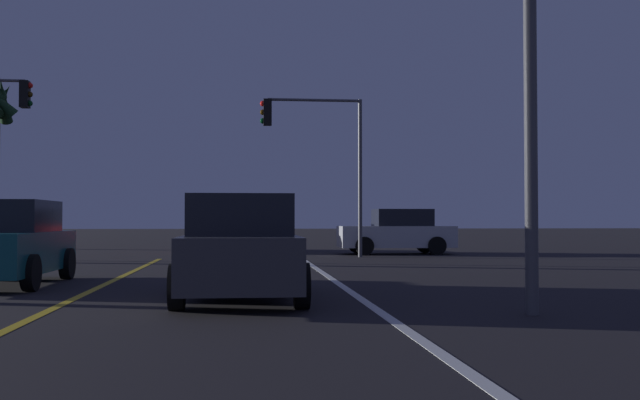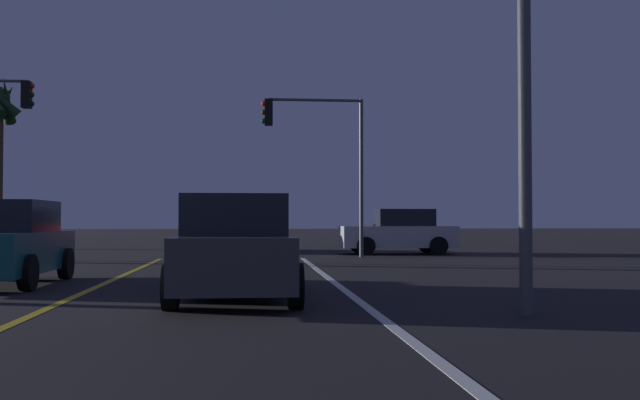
{
  "view_description": "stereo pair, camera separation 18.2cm",
  "coord_description": "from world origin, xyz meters",
  "px_view_note": "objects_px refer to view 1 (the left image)",
  "views": [
    {
      "loc": [
        2.8,
        -0.25,
        1.31
      ],
      "look_at": [
        4.94,
        20.18,
        1.87
      ],
      "focal_mm": 40.37,
      "sensor_mm": 36.0,
      "label": 1
    },
    {
      "loc": [
        2.98,
        -0.25,
        1.31
      ],
      "look_at": [
        4.94,
        20.18,
        1.87
      ],
      "focal_mm": 40.37,
      "sensor_mm": 36.0,
      "label": 2
    }
  ],
  "objects_px": {
    "car_ahead_far": "(249,231)",
    "traffic_light_near_right": "(312,139)",
    "car_oncoming": "(5,244)",
    "car_lead_same_lane": "(240,249)",
    "car_crossing_side": "(397,232)"
  },
  "relations": [
    {
      "from": "car_oncoming",
      "to": "car_ahead_far",
      "type": "height_order",
      "value": "same"
    },
    {
      "from": "car_lead_same_lane",
      "to": "traffic_light_near_right",
      "type": "distance_m",
      "value": 13.58
    },
    {
      "from": "car_ahead_far",
      "to": "car_lead_same_lane",
      "type": "distance_m",
      "value": 17.63
    },
    {
      "from": "car_oncoming",
      "to": "car_crossing_side",
      "type": "distance_m",
      "value": 15.8
    },
    {
      "from": "car_ahead_far",
      "to": "traffic_light_near_right",
      "type": "relative_size",
      "value": 0.78
    },
    {
      "from": "car_lead_same_lane",
      "to": "traffic_light_near_right",
      "type": "height_order",
      "value": "traffic_light_near_right"
    },
    {
      "from": "car_ahead_far",
      "to": "car_crossing_side",
      "type": "xyz_separation_m",
      "value": [
        5.58,
        -2.64,
        0.0
      ]
    },
    {
      "from": "car_lead_same_lane",
      "to": "car_oncoming",
      "type": "bearing_deg",
      "value": 55.76
    },
    {
      "from": "car_lead_same_lane",
      "to": "car_crossing_side",
      "type": "bearing_deg",
      "value": -21.24
    },
    {
      "from": "car_oncoming",
      "to": "car_lead_same_lane",
      "type": "xyz_separation_m",
      "value": [
        4.71,
        -3.2,
        0.0
      ]
    },
    {
      "from": "car_oncoming",
      "to": "car_ahead_far",
      "type": "relative_size",
      "value": 1.0
    },
    {
      "from": "car_ahead_far",
      "to": "traffic_light_near_right",
      "type": "bearing_deg",
      "value": -155.31
    },
    {
      "from": "car_oncoming",
      "to": "car_crossing_side",
      "type": "bearing_deg",
      "value": 138.21
    },
    {
      "from": "car_ahead_far",
      "to": "car_crossing_side",
      "type": "distance_m",
      "value": 6.17
    },
    {
      "from": "car_oncoming",
      "to": "car_crossing_side",
      "type": "height_order",
      "value": "same"
    }
  ]
}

